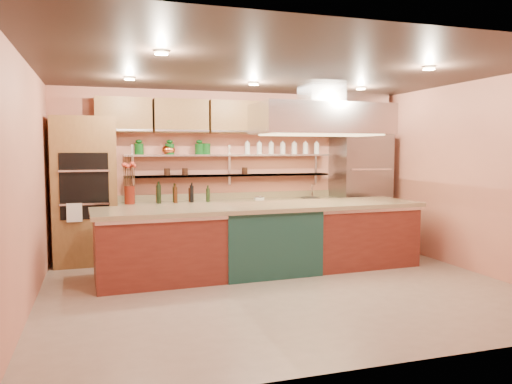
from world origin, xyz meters
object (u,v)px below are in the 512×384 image
object	(u,v)px
flower_vase	(130,195)
island	(264,238)
green_canister	(206,149)
kitchen_scale	(259,197)
refrigerator	(360,190)
copper_kettle	(167,150)

from	to	relation	value
flower_vase	island	bearing A→B (deg)	-35.14
flower_vase	green_canister	size ratio (longest dim) A/B	1.56
island	kitchen_scale	xyz separation A→B (m)	(0.34, 1.29, 0.48)
refrigerator	kitchen_scale	xyz separation A→B (m)	(-1.96, 0.01, -0.08)
copper_kettle	green_canister	world-z (taller)	green_canister
island	green_canister	size ratio (longest dim) A/B	25.65
kitchen_scale	green_canister	world-z (taller)	green_canister
kitchen_scale	refrigerator	bearing A→B (deg)	-21.72
island	copper_kettle	bearing A→B (deg)	126.03
flower_vase	kitchen_scale	size ratio (longest dim) A/B	1.88
island	kitchen_scale	world-z (taller)	kitchen_scale
refrigerator	kitchen_scale	size ratio (longest dim) A/B	13.72
green_canister	copper_kettle	bearing A→B (deg)	180.00
kitchen_scale	island	bearing A→B (deg)	-126.29
island	copper_kettle	size ratio (longest dim) A/B	24.77
kitchen_scale	green_canister	xyz separation A→B (m)	(-0.88, 0.22, 0.83)
green_canister	kitchen_scale	bearing A→B (deg)	-14.01
refrigerator	kitchen_scale	distance (m)	1.96
refrigerator	island	bearing A→B (deg)	-150.93
refrigerator	flower_vase	bearing A→B (deg)	179.86
kitchen_scale	copper_kettle	world-z (taller)	copper_kettle
flower_vase	copper_kettle	world-z (taller)	copper_kettle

